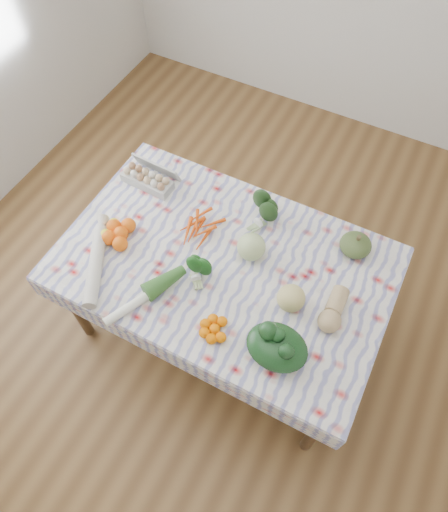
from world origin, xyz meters
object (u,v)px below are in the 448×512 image
Objects in this scene: butternut_squash at (334,309)px; grapefruit at (291,298)px; egg_carton at (147,180)px; cabbage at (251,247)px; dining_table at (224,271)px; kabocha_squash at (356,245)px.

butternut_squash is 1.73× the size of grapefruit.
egg_carton is 2.07× the size of cabbage.
butternut_squash is (0.58, -0.02, 0.14)m from dining_table.
cabbage is at bearing 46.00° from dining_table.
egg_carton is 1.18m from kabocha_squash.
egg_carton is 1.06m from grapefruit.
dining_table is 6.89× the size of butternut_squash.
cabbage is at bearing -149.80° from kabocha_squash.
kabocha_squash is at bearing 30.20° from cabbage.
grapefruit reaches higher than kabocha_squash.
dining_table is 0.42m from grapefruit.
egg_carton is at bearing 161.95° from grapefruit.
cabbage reaches higher than kabocha_squash.
cabbage is (-0.46, -0.27, 0.02)m from kabocha_squash.
butternut_squash is at bearing -10.53° from egg_carton.
butternut_squash is 0.20m from grapefruit.
butternut_squash reaches higher than egg_carton.
grapefruit is (-0.17, -0.44, 0.01)m from kabocha_squash.
butternut_squash is at bearing -85.95° from kabocha_squash.
butternut_squash is at bearing 13.08° from grapefruit.
egg_carton is 1.85× the size of kabocha_squash.
grapefruit is (0.29, -0.17, -0.00)m from cabbage.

